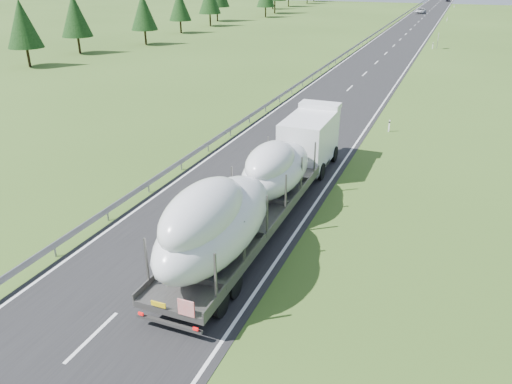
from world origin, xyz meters
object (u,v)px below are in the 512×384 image
at_px(boat_truck, 259,184).
at_px(distant_car_dark, 448,0).
at_px(highway_sign, 438,38).
at_px(distant_van, 420,11).

bearing_deg(boat_truck, distant_car_dark, 89.88).
bearing_deg(distant_car_dark, highway_sign, -89.78).
bearing_deg(highway_sign, distant_van, 97.27).
relative_size(boat_truck, distant_car_dark, 5.63).
relative_size(highway_sign, boat_truck, 0.12).
height_order(distant_van, distant_car_dark, distant_van).
xyz_separation_m(distant_van, distant_car_dark, (4.97, 62.11, -0.11)).
distance_m(highway_sign, boat_truck, 69.86).
xyz_separation_m(highway_sign, distant_van, (-9.14, 71.72, -1.04)).
height_order(highway_sign, distant_car_dark, highway_sign).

